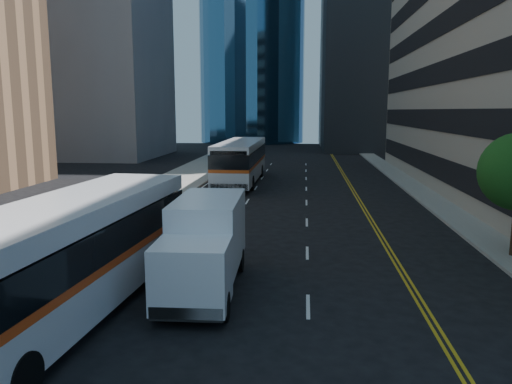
% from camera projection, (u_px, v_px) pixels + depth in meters
% --- Properties ---
extents(ground, '(160.00, 160.00, 0.00)m').
position_uv_depth(ground, '(290.00, 334.00, 13.79)').
color(ground, black).
rests_on(ground, ground).
extents(sidewalk_west, '(5.00, 90.00, 0.15)m').
position_uv_depth(sidewalk_west, '(166.00, 188.00, 39.34)').
color(sidewalk_west, gray).
rests_on(sidewalk_west, ground).
extents(sidewalk_east, '(2.00, 90.00, 0.15)m').
position_uv_depth(sidewalk_east, '(420.00, 192.00, 37.47)').
color(sidewalk_east, gray).
rests_on(sidewalk_east, ground).
extents(midrise_west, '(18.00, 18.00, 35.00)m').
position_uv_depth(midrise_west, '(88.00, 22.00, 64.71)').
color(midrise_west, gray).
rests_on(midrise_west, ground).
extents(bus_front, '(3.80, 13.69, 3.49)m').
position_uv_depth(bus_front, '(62.00, 258.00, 14.38)').
color(bus_front, silver).
rests_on(bus_front, ground).
extents(bus_rear, '(3.10, 13.70, 3.53)m').
position_uv_depth(bus_rear, '(241.00, 160.00, 42.39)').
color(bus_rear, silver).
rests_on(bus_rear, ground).
extents(box_truck, '(2.39, 6.48, 3.07)m').
position_uv_depth(box_truck, '(205.00, 244.00, 16.90)').
color(box_truck, white).
rests_on(box_truck, ground).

